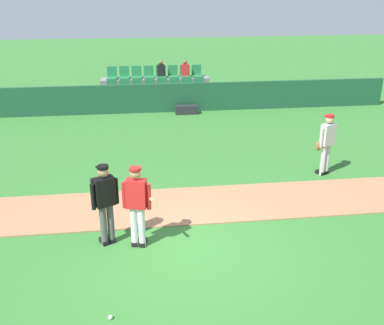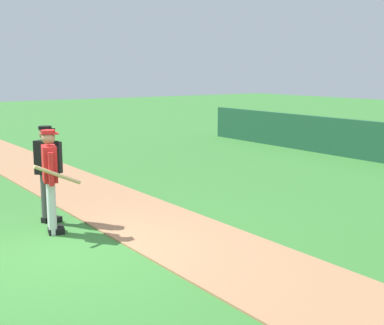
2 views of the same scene
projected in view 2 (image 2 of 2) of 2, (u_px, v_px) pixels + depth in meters
ground_plane at (63, 252)px, 8.09m from camera, size 80.00×80.00×0.00m
infield_dirt_path at (169, 230)px, 9.16m from camera, size 28.00×2.00×0.03m
batter_red_jersey at (51, 177)px, 8.86m from camera, size 0.60×0.80×1.76m
umpire_home_plate at (48, 169)px, 9.48m from camera, size 0.54×0.44×1.76m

